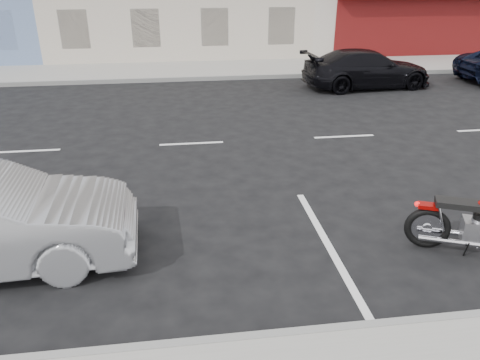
# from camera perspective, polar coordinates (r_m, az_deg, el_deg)

# --- Properties ---
(ground) EXTENTS (120.00, 120.00, 0.00)m
(ground) POSITION_cam_1_polar(r_m,az_deg,el_deg) (12.11, 3.59, 4.89)
(ground) COLOR black
(ground) RESTS_ON ground
(sidewalk_far) EXTENTS (80.00, 3.40, 0.15)m
(sidewalk_far) POSITION_cam_1_polar(r_m,az_deg,el_deg) (20.45, -15.57, 12.53)
(sidewalk_far) COLOR gray
(sidewalk_far) RESTS_ON ground
(curb_far) EXTENTS (80.00, 0.12, 0.16)m
(curb_far) POSITION_cam_1_polar(r_m,az_deg,el_deg) (18.80, -16.17, 11.46)
(curb_far) COLOR gray
(curb_far) RESTS_ON ground
(car_far) EXTENTS (4.81, 2.29, 1.35)m
(car_far) POSITION_cam_1_polar(r_m,az_deg,el_deg) (18.00, 15.19, 12.96)
(car_far) COLOR black
(car_far) RESTS_ON ground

